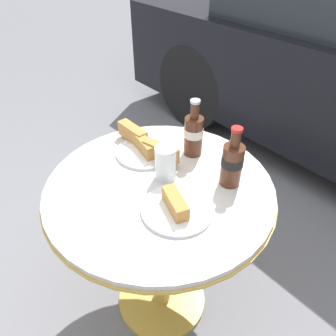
% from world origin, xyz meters
% --- Properties ---
extents(ground_plane, '(30.00, 30.00, 0.00)m').
position_xyz_m(ground_plane, '(0.00, 0.00, 0.00)').
color(ground_plane, slate).
extents(bistro_table, '(0.79, 0.79, 0.72)m').
position_xyz_m(bistro_table, '(0.00, 0.00, 0.57)').
color(bistro_table, gold).
rests_on(bistro_table, ground_plane).
extents(cola_bottle_left, '(0.07, 0.07, 0.22)m').
position_xyz_m(cola_bottle_left, '(0.15, 0.19, 0.81)').
color(cola_bottle_left, '#4C2819').
rests_on(cola_bottle_left, bistro_table).
extents(cola_bottle_right, '(0.07, 0.07, 0.22)m').
position_xyz_m(cola_bottle_right, '(-0.06, 0.21, 0.81)').
color(cola_bottle_right, '#4C2819').
rests_on(cola_bottle_right, bistro_table).
extents(drinking_glass, '(0.07, 0.07, 0.12)m').
position_xyz_m(drinking_glass, '(-0.01, 0.04, 0.78)').
color(drinking_glass, silver).
rests_on(drinking_glass, bistro_table).
extents(lunch_plate_near, '(0.23, 0.23, 0.06)m').
position_xyz_m(lunch_plate_near, '(0.13, -0.04, 0.74)').
color(lunch_plate_near, white).
rests_on(lunch_plate_near, bistro_table).
extents(lunch_plate_far, '(0.32, 0.23, 0.07)m').
position_xyz_m(lunch_plate_far, '(-0.18, 0.08, 0.75)').
color(lunch_plate_far, white).
rests_on(lunch_plate_far, bistro_table).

